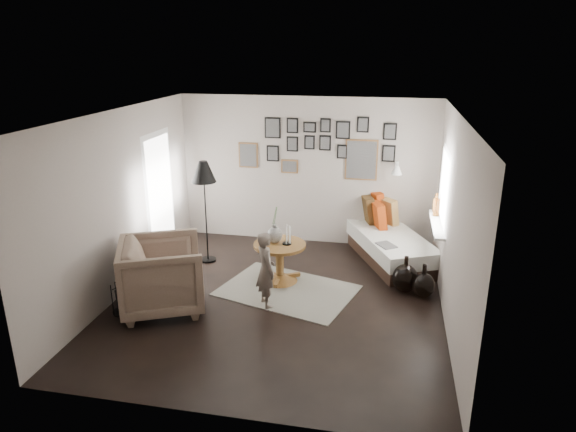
% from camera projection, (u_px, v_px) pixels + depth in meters
% --- Properties ---
extents(ground, '(4.80, 4.80, 0.00)m').
position_uv_depth(ground, '(278.00, 301.00, 7.21)').
color(ground, black).
rests_on(ground, ground).
extents(wall_back, '(4.50, 0.00, 4.50)m').
position_uv_depth(wall_back, '(306.00, 171.00, 9.02)').
color(wall_back, '#A3988E').
rests_on(wall_back, ground).
extents(wall_front, '(4.50, 0.00, 4.50)m').
position_uv_depth(wall_front, '(218.00, 296.00, 4.56)').
color(wall_front, '#A3988E').
rests_on(wall_front, ground).
extents(wall_left, '(0.00, 4.80, 4.80)m').
position_uv_depth(wall_left, '(121.00, 203.00, 7.21)').
color(wall_left, '#A3988E').
rests_on(wall_left, ground).
extents(wall_right, '(0.00, 4.80, 4.80)m').
position_uv_depth(wall_right, '(453.00, 224.00, 6.37)').
color(wall_right, '#A3988E').
rests_on(wall_right, ground).
extents(ceiling, '(4.80, 4.80, 0.00)m').
position_uv_depth(ceiling, '(276.00, 114.00, 6.38)').
color(ceiling, white).
rests_on(ceiling, wall_back).
extents(door_left, '(0.00, 2.14, 2.14)m').
position_uv_depth(door_left, '(160.00, 197.00, 8.41)').
color(door_left, white).
rests_on(door_left, wall_left).
extents(window_right, '(0.15, 1.32, 1.30)m').
position_uv_depth(window_right, '(437.00, 218.00, 7.75)').
color(window_right, white).
rests_on(window_right, wall_right).
extents(gallery_wall, '(2.74, 0.03, 1.08)m').
position_uv_depth(gallery_wall, '(323.00, 147.00, 8.81)').
color(gallery_wall, brown).
rests_on(gallery_wall, wall_back).
extents(wall_sconce, '(0.18, 0.36, 0.16)m').
position_uv_depth(wall_sconce, '(397.00, 170.00, 8.43)').
color(wall_sconce, white).
rests_on(wall_sconce, wall_back).
extents(rug, '(2.16, 1.78, 0.01)m').
position_uv_depth(rug, '(287.00, 290.00, 7.51)').
color(rug, '#B8B6A1').
rests_on(rug, ground).
extents(pedestal_table, '(0.78, 0.78, 0.61)m').
position_uv_depth(pedestal_table, '(280.00, 264.00, 7.72)').
color(pedestal_table, brown).
rests_on(pedestal_table, ground).
extents(vase, '(0.22, 0.22, 0.56)m').
position_uv_depth(vase, '(275.00, 232.00, 7.59)').
color(vase, black).
rests_on(vase, pedestal_table).
extents(candles, '(0.13, 0.13, 0.29)m').
position_uv_depth(candles, '(287.00, 235.00, 7.55)').
color(candles, black).
rests_on(candles, pedestal_table).
extents(daybed, '(1.64, 2.20, 1.00)m').
position_uv_depth(daybed, '(389.00, 240.00, 8.59)').
color(daybed, black).
rests_on(daybed, ground).
extents(magazine_on_daybed, '(0.36, 0.38, 0.02)m').
position_uv_depth(magazine_on_daybed, '(386.00, 245.00, 7.95)').
color(magazine_on_daybed, black).
rests_on(magazine_on_daybed, daybed).
extents(armchair, '(1.41, 1.40, 0.98)m').
position_uv_depth(armchair, '(162.00, 275.00, 6.86)').
color(armchair, brown).
rests_on(armchair, ground).
extents(armchair_cushion, '(0.58, 0.59, 0.20)m').
position_uv_depth(armchair_cushion, '(166.00, 275.00, 6.91)').
color(armchair_cushion, silver).
rests_on(armchair_cushion, armchair).
extents(floor_lamp, '(0.39, 0.39, 1.69)m').
position_uv_depth(floor_lamp, '(204.00, 176.00, 8.10)').
color(floor_lamp, black).
rests_on(floor_lamp, ground).
extents(magazine_basket, '(0.41, 0.41, 0.40)m').
position_uv_depth(magazine_basket, '(124.00, 299.00, 6.86)').
color(magazine_basket, black).
rests_on(magazine_basket, ground).
extents(demijohn_large, '(0.37, 0.37, 0.55)m').
position_uv_depth(demijohn_large, '(405.00, 278.00, 7.42)').
color(demijohn_large, black).
rests_on(demijohn_large, ground).
extents(demijohn_small, '(0.32, 0.32, 0.50)m').
position_uv_depth(demijohn_small, '(423.00, 285.00, 7.26)').
color(demijohn_small, black).
rests_on(demijohn_small, ground).
extents(child, '(0.43, 0.47, 1.07)m').
position_uv_depth(child, '(266.00, 270.00, 6.93)').
color(child, '#5C5149').
rests_on(child, ground).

